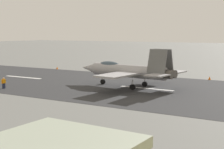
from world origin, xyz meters
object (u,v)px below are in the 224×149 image
Objects in this scene: fighter_jet at (129,70)px; marker_cone_near at (210,78)px; marker_cone_mid at (131,73)px; marker_cone_far at (57,68)px; crew_person at (4,83)px.

fighter_jet reaches higher than marker_cone_near.
marker_cone_near is 14.53m from marker_cone_mid.
marker_cone_far is (31.97, 0.00, 0.00)m from marker_cone_near.
crew_person is 32.34m from marker_cone_near.
crew_person is (14.32, 9.95, -1.59)m from fighter_jet.
crew_person is 24.67m from marker_cone_mid.
fighter_jet reaches higher than marker_cone_far.
fighter_jet is 29.71× the size of marker_cone_far.
marker_cone_far is at bearing 0.00° from marker_cone_near.
marker_cone_far is at bearing -67.57° from crew_person.
fighter_jet is 27.58m from marker_cone_far.
fighter_jet is 15.80m from marker_cone_near.
marker_cone_mid is (6.54, -13.46, -2.11)m from fighter_jet.
marker_cone_mid is at bearing 0.00° from marker_cone_near.
marker_cone_near is at bearing 180.00° from marker_cone_mid.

